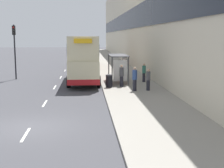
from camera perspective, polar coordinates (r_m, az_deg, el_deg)
ground_plane at (r=15.55m, az=-14.72°, el=-7.66°), size 220.00×220.00×0.00m
pavement at (r=53.49m, az=-0.64°, el=4.19°), size 5.00×93.00×0.14m
terrace_facade at (r=53.84m, az=3.68°, el=12.02°), size 3.10×93.00×14.83m
lane_mark_0 at (r=14.45m, az=-15.52°, el=-8.93°), size 0.12×2.00×0.01m
lane_mark_1 at (r=20.65m, az=-12.19°, el=-3.50°), size 0.12×2.00×0.01m
lane_mark_2 at (r=26.99m, az=-10.43°, el=-0.59°), size 0.12×2.00×0.01m
lane_mark_3 at (r=33.39m, az=-9.34°, el=1.21°), size 0.12×2.00×0.01m
lane_mark_4 at (r=39.81m, az=-8.60°, el=2.43°), size 0.12×2.00×0.01m
lane_mark_5 at (r=46.26m, az=-8.07°, el=3.31°), size 0.12×2.00×0.01m
bus_shelter at (r=28.28m, az=1.51°, el=3.80°), size 1.60×4.20×2.48m
double_decker_bus_near at (r=29.43m, az=-5.19°, el=4.75°), size 2.85×10.34×4.30m
double_decker_bus_ahead at (r=43.10m, az=-4.90°, el=6.01°), size 2.85×10.20×4.30m
car_0 at (r=72.60m, az=-4.44°, el=5.98°), size 2.05×4.04×1.72m
car_1 at (r=56.52m, az=-5.26°, el=5.23°), size 2.06×4.04×1.81m
pedestrian_at_shelter at (r=23.92m, az=4.17°, el=0.97°), size 0.37×0.37×1.85m
pedestrian_1 at (r=25.94m, az=1.76°, el=1.57°), size 0.36×0.36×1.84m
pedestrian_2 at (r=24.27m, az=6.64°, el=0.85°), size 0.33×0.33×1.69m
pedestrian_3 at (r=28.80m, az=5.87°, el=2.12°), size 0.34×0.34×1.71m
litter_bin at (r=25.55m, az=-0.55°, el=0.54°), size 0.55×0.55×1.05m
traffic_light_far_kerb at (r=32.71m, az=-17.42°, el=7.15°), size 0.30×0.32×5.44m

